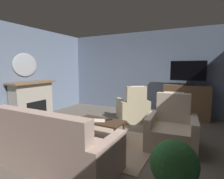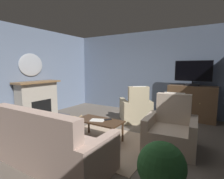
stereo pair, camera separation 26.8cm
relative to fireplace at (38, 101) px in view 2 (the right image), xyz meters
The scene contains 16 objects.
ground_plane 2.83m from the fireplace, ahead, with size 6.64×6.54×0.04m, color #665B51.
wall_back 3.88m from the fireplace, 43.58° to the left, with size 6.64×0.10×2.80m, color slate.
wall_left 1.00m from the fireplace, 128.68° to the right, with size 0.10×6.54×2.80m, color slate.
rug_central 2.83m from the fireplace, ahead, with size 2.01×1.68×0.01m, color tan.
fireplace is the anchor object (origin of this frame).
wall_mirror_oval 1.13m from the fireplace, behind, with size 0.06×0.81×0.70m, color #B2B7BF.
tv_cabinet 4.67m from the fireplace, 28.91° to the left, with size 1.34×0.51×1.04m.
television 4.73m from the fireplace, 28.34° to the left, with size 1.00×0.20×0.73m.
coffee_table 2.64m from the fireplace, ahead, with size 1.04×0.53×0.45m.
tv_remote 2.77m from the fireplace, ahead, with size 0.17×0.05×0.02m, color black.
folded_newspaper 2.61m from the fireplace, ahead, with size 0.30×0.22×0.01m, color silver.
sofa_floral 2.93m from the fireplace, 33.30° to the right, with size 2.12×0.87×0.96m.
armchair_angled_to_table 3.01m from the fireplace, 25.88° to the left, with size 1.18×1.20×1.07m.
armchair_by_fireplace 4.01m from the fireplace, ahead, with size 1.01×0.95×1.06m.
potted_plant_on_hearth_side 4.58m from the fireplace, 20.82° to the right, with size 0.52×0.52×0.81m.
cat 1.41m from the fireplace, ahead, with size 0.63×0.47×0.24m.
Camera 2 is at (2.01, -2.98, 1.59)m, focal length 28.30 mm.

